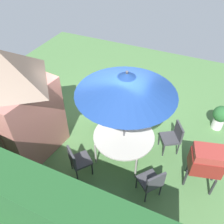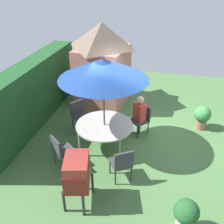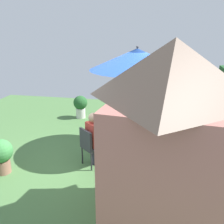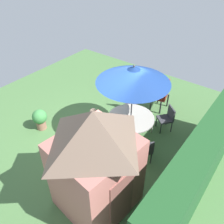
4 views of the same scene
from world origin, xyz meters
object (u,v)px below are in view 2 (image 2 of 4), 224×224
at_px(chair_toward_hedge, 61,150).
at_px(chair_near_shed, 141,118).
at_px(garden_shed, 102,64).
at_px(bbq_grill, 77,172).
at_px(chair_far_side, 79,113).
at_px(chair_toward_house, 122,163).
at_px(patio_table, 104,126).
at_px(potted_plant_by_shed, 186,215).
at_px(potted_plant_by_grill, 202,116).
at_px(person_in_red, 140,111).
at_px(patio_umbrella, 103,69).

bearing_deg(chair_toward_hedge, chair_near_shed, -41.12).
xyz_separation_m(garden_shed, bbq_grill, (-4.64, -0.72, -0.65)).
bearing_deg(chair_far_side, chair_toward_house, -138.07).
distance_m(garden_shed, chair_far_side, 2.10).
distance_m(garden_shed, chair_toward_house, 4.17).
bearing_deg(bbq_grill, chair_far_side, 19.14).
height_order(bbq_grill, chair_near_shed, bbq_grill).
height_order(chair_far_side, chair_toward_hedge, same).
xyz_separation_m(patio_table, chair_far_side, (0.79, 1.01, -0.18)).
height_order(garden_shed, chair_near_shed, garden_shed).
distance_m(potted_plant_by_shed, potted_plant_by_grill, 3.90).
height_order(patio_table, chair_toward_house, chair_toward_house).
distance_m(chair_far_side, person_in_red, 1.87).
bearing_deg(patio_umbrella, chair_far_side, 52.01).
height_order(garden_shed, chair_toward_house, garden_shed).
bearing_deg(potted_plant_by_shed, patio_table, 44.10).
height_order(patio_umbrella, chair_near_shed, patio_umbrella).
xyz_separation_m(chair_near_shed, person_in_red, (-0.06, 0.06, 0.26)).
xyz_separation_m(chair_toward_hedge, potted_plant_by_shed, (-1.20, -3.00, -0.06)).
bearing_deg(potted_plant_by_shed, person_in_red, 22.82).
bearing_deg(chair_near_shed, garden_shed, 44.80).
distance_m(patio_umbrella, potted_plant_by_shed, 3.62).
relative_size(patio_table, patio_umbrella, 0.59).
relative_size(patio_umbrella, potted_plant_by_grill, 3.43).
height_order(patio_table, chair_far_side, chair_far_side).
bearing_deg(patio_table, potted_plant_by_grill, -58.79).
distance_m(patio_umbrella, chair_far_side, 2.22).
xyz_separation_m(patio_table, patio_umbrella, (-0.00, -0.00, 1.63)).
xyz_separation_m(patio_table, chair_toward_house, (-1.14, -0.72, -0.18)).
relative_size(patio_umbrella, chair_toward_hedge, 2.94).
xyz_separation_m(potted_plant_by_shed, person_in_red, (3.13, 1.32, 0.32)).
distance_m(bbq_grill, potted_plant_by_grill, 4.59).
bearing_deg(chair_toward_house, potted_plant_by_shed, -127.07).
bearing_deg(bbq_grill, potted_plant_by_shed, -95.58).
bearing_deg(potted_plant_by_grill, chair_near_shed, 110.34).
distance_m(garden_shed, potted_plant_by_shed, 5.76).
bearing_deg(garden_shed, chair_near_shed, -135.20).
bearing_deg(chair_toward_hedge, potted_plant_by_grill, -53.12).
relative_size(patio_table, chair_toward_hedge, 1.74).
distance_m(chair_toward_hedge, person_in_red, 2.58).
xyz_separation_m(garden_shed, potted_plant_by_grill, (-0.99, -3.47, -1.05)).
relative_size(patio_table, potted_plant_by_shed, 1.97).
bearing_deg(chair_toward_house, chair_near_shed, -4.74).
xyz_separation_m(patio_umbrella, chair_toward_hedge, (-1.03, 0.85, -1.81)).
height_order(chair_far_side, potted_plant_by_shed, chair_far_side).
xyz_separation_m(patio_umbrella, potted_plant_by_shed, (-2.22, -2.15, -1.88)).
xyz_separation_m(chair_toward_house, potted_plant_by_shed, (-1.08, -1.43, -0.06)).
relative_size(chair_near_shed, potted_plant_by_grill, 1.17).
relative_size(bbq_grill, person_in_red, 0.95).
relative_size(chair_toward_house, potted_plant_by_grill, 1.17).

